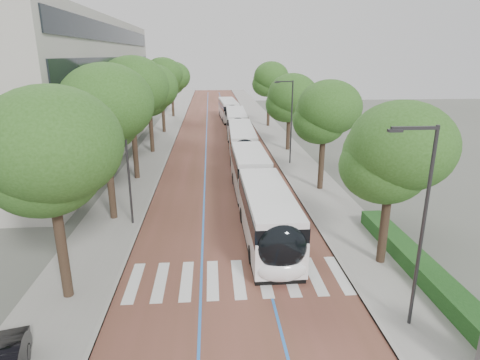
% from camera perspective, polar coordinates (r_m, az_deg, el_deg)
% --- Properties ---
extents(ground, '(160.00, 160.00, 0.00)m').
position_cam_1_polar(ground, '(19.21, -0.64, -15.44)').
color(ground, '#51544C').
rests_on(ground, ground).
extents(road, '(11.00, 140.00, 0.02)m').
position_cam_1_polar(road, '(57.08, -3.16, 6.86)').
color(road, brown).
rests_on(road, ground).
extents(sidewalk_left, '(4.00, 140.00, 0.12)m').
position_cam_1_polar(sidewalk_left, '(57.44, -10.72, 6.70)').
color(sidewalk_left, gray).
rests_on(sidewalk_left, ground).
extents(sidewalk_right, '(4.00, 140.00, 0.12)m').
position_cam_1_polar(sidewalk_right, '(57.69, 4.36, 7.00)').
color(sidewalk_right, gray).
rests_on(sidewalk_right, ground).
extents(kerb_left, '(0.20, 140.00, 0.14)m').
position_cam_1_polar(kerb_left, '(57.25, -8.81, 6.76)').
color(kerb_left, gray).
rests_on(kerb_left, ground).
extents(kerb_right, '(0.20, 140.00, 0.14)m').
position_cam_1_polar(kerb_right, '(57.44, 2.47, 6.99)').
color(kerb_right, gray).
rests_on(kerb_right, ground).
extents(zebra_crossing, '(10.55, 3.60, 0.01)m').
position_cam_1_polar(zebra_crossing, '(20.06, -0.24, -13.81)').
color(zebra_crossing, silver).
rests_on(zebra_crossing, ground).
extents(lane_line_left, '(0.12, 126.00, 0.01)m').
position_cam_1_polar(lane_line_left, '(57.07, -4.78, 6.84)').
color(lane_line_left, blue).
rests_on(lane_line_left, road).
extents(lane_line_right, '(0.12, 126.00, 0.01)m').
position_cam_1_polar(lane_line_right, '(57.13, -1.55, 6.90)').
color(lane_line_right, blue).
rests_on(lane_line_right, road).
extents(office_building, '(18.11, 40.00, 14.00)m').
position_cam_1_polar(office_building, '(47.96, -27.45, 11.41)').
color(office_building, '#9A978F').
rests_on(office_building, ground).
extents(hedge, '(1.20, 14.00, 0.80)m').
position_cam_1_polar(hedge, '(21.43, 25.03, -11.90)').
color(hedge, '#173D15').
rests_on(hedge, sidewalk_right).
extents(streetlight_near, '(1.82, 0.20, 8.00)m').
position_cam_1_polar(streetlight_near, '(16.16, 24.25, -4.49)').
color(streetlight_near, '#2E2D30').
rests_on(streetlight_near, sidewalk_right).
extents(streetlight_far, '(1.82, 0.20, 8.00)m').
position_cam_1_polar(streetlight_far, '(39.27, 7.09, 9.06)').
color(streetlight_far, '#2E2D30').
rests_on(streetlight_far, sidewalk_right).
extents(lamp_post_left, '(0.14, 0.14, 8.00)m').
position_cam_1_polar(lamp_post_left, '(25.45, -15.69, 2.41)').
color(lamp_post_left, '#2E2D30').
rests_on(lamp_post_left, sidewalk_left).
extents(trees_left, '(5.83, 60.66, 9.81)m').
position_cam_1_polar(trees_left, '(42.04, -13.40, 11.98)').
color(trees_left, black).
rests_on(trees_left, ground).
extents(trees_right, '(5.42, 47.08, 8.94)m').
position_cam_1_polar(trees_right, '(40.00, 8.52, 10.86)').
color(trees_right, black).
rests_on(trees_right, ground).
extents(lead_bus, '(2.70, 18.42, 3.20)m').
position_cam_1_polar(lead_bus, '(26.42, 2.70, -2.06)').
color(lead_bus, black).
rests_on(lead_bus, ground).
extents(bus_queued_0, '(2.85, 12.46, 3.20)m').
position_cam_1_polar(bus_queued_0, '(41.92, 0.25, 5.28)').
color(bus_queued_0, white).
rests_on(bus_queued_0, ground).
extents(bus_queued_1, '(2.85, 12.46, 3.20)m').
position_cam_1_polar(bus_queued_1, '(54.58, -0.55, 8.12)').
color(bus_queued_1, white).
rests_on(bus_queued_1, ground).
extents(bus_queued_2, '(3.10, 12.50, 3.20)m').
position_cam_1_polar(bus_queued_2, '(67.47, -1.61, 9.90)').
color(bus_queued_2, white).
rests_on(bus_queued_2, ground).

